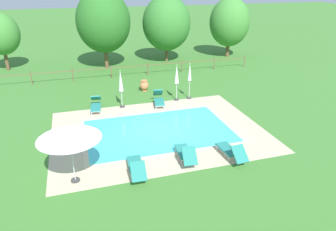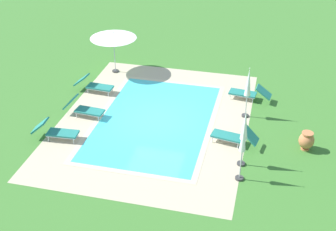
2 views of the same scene
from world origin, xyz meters
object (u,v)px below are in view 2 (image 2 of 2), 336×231
(sun_lounger_south_far, at_px, (234,136))
(terracotta_urn_near_fence, at_px, (306,140))
(patio_umbrella_open_foreground, at_px, (113,35))
(sun_lounger_north_far, at_px, (95,85))
(patio_umbrella_closed_row_mid_west, at_px, (243,143))
(sun_lounger_north_near_steps, at_px, (56,131))
(sun_lounger_south_near_corner, at_px, (249,93))
(patio_umbrella_closed_row_west, at_px, (248,85))
(sun_lounger_north_mid, at_px, (84,108))
(patio_umbrella_closed_row_mid_east, at_px, (244,129))

(sun_lounger_south_far, relative_size, terracotta_urn_near_fence, 2.50)
(sun_lounger_south_far, height_order, patio_umbrella_open_foreground, patio_umbrella_open_foreground)
(sun_lounger_north_far, bearing_deg, terracotta_urn_near_fence, 75.24)
(sun_lounger_north_far, distance_m, patio_umbrella_closed_row_mid_west, 9.50)
(sun_lounger_north_near_steps, height_order, patio_umbrella_closed_row_mid_west, patio_umbrella_closed_row_mid_west)
(sun_lounger_north_far, distance_m, sun_lounger_south_near_corner, 7.63)
(sun_lounger_south_near_corner, distance_m, patio_umbrella_open_foreground, 7.68)
(sun_lounger_north_near_steps, xyz_separation_m, patio_umbrella_closed_row_west, (-3.74, 7.57, 1.23))
(patio_umbrella_closed_row_mid_west, bearing_deg, sun_lounger_north_far, -124.02)
(patio_umbrella_closed_row_west, height_order, patio_umbrella_closed_row_mid_west, patio_umbrella_closed_row_mid_west)
(sun_lounger_north_mid, relative_size, patio_umbrella_closed_row_mid_west, 0.78)
(sun_lounger_south_near_corner, xyz_separation_m, patio_umbrella_closed_row_mid_west, (6.26, 0.24, 1.26))
(patio_umbrella_closed_row_west, bearing_deg, sun_lounger_north_near_steps, -63.70)
(patio_umbrella_closed_row_mid_east, bearing_deg, patio_umbrella_closed_row_mid_west, 2.03)
(sun_lounger_north_mid, xyz_separation_m, sun_lounger_south_near_corner, (-3.32, 7.15, -0.02))
(sun_lounger_north_mid, distance_m, patio_umbrella_closed_row_west, 7.46)
(sun_lounger_north_mid, height_order, terracotta_urn_near_fence, sun_lounger_north_mid)
(patio_umbrella_closed_row_west, xyz_separation_m, patio_umbrella_closed_row_mid_east, (3.71, 0.20, 0.02))
(terracotta_urn_near_fence, bearing_deg, sun_lounger_north_far, -104.76)
(sun_lounger_north_near_steps, bearing_deg, patio_umbrella_closed_row_west, 116.30)
(sun_lounger_north_near_steps, bearing_deg, sun_lounger_south_near_corner, 125.38)
(sun_lounger_north_far, bearing_deg, patio_umbrella_open_foreground, 174.82)
(terracotta_urn_near_fence, bearing_deg, sun_lounger_south_far, -84.16)
(sun_lounger_south_near_corner, distance_m, patio_umbrella_closed_row_mid_east, 5.49)
(sun_lounger_north_mid, xyz_separation_m, patio_umbrella_open_foreground, (-4.80, -0.19, 1.70))
(sun_lounger_south_far, distance_m, patio_umbrella_closed_row_west, 2.67)
(patio_umbrella_closed_row_mid_east, bearing_deg, patio_umbrella_closed_row_west, -176.96)
(sun_lounger_north_mid, xyz_separation_m, patio_umbrella_closed_row_west, (-1.69, 7.16, 1.22))
(patio_umbrella_open_foreground, relative_size, patio_umbrella_closed_row_west, 1.00)
(sun_lounger_south_far, bearing_deg, sun_lounger_south_near_corner, 176.25)
(sun_lounger_south_near_corner, xyz_separation_m, patio_umbrella_open_foreground, (-1.48, -7.34, 1.73))
(sun_lounger_south_near_corner, bearing_deg, patio_umbrella_closed_row_mid_east, 2.20)
(sun_lounger_south_near_corner, height_order, sun_lounger_south_far, sun_lounger_south_far)
(sun_lounger_north_near_steps, xyz_separation_m, patio_umbrella_closed_row_mid_west, (0.89, 7.80, 1.25))
(patio_umbrella_closed_row_west, bearing_deg, terracotta_urn_near_fence, 52.07)
(sun_lounger_south_near_corner, relative_size, terracotta_urn_near_fence, 2.57)
(sun_lounger_south_near_corner, xyz_separation_m, terracotta_urn_near_fence, (3.68, 2.64, 0.06))
(patio_umbrella_closed_row_mid_east, bearing_deg, sun_lounger_north_mid, -105.32)
(sun_lounger_north_near_steps, bearing_deg, sun_lounger_north_far, -179.95)
(sun_lounger_north_mid, distance_m, terracotta_urn_near_fence, 9.80)
(sun_lounger_north_mid, relative_size, patio_umbrella_open_foreground, 0.79)
(patio_umbrella_open_foreground, bearing_deg, terracotta_urn_near_fence, 62.67)
(sun_lounger_north_near_steps, xyz_separation_m, sun_lounger_south_near_corner, (-5.37, 7.56, -0.01))
(sun_lounger_north_far, height_order, patio_umbrella_closed_row_mid_east, patio_umbrella_closed_row_mid_east)
(sun_lounger_south_far, relative_size, patio_umbrella_closed_row_mid_east, 0.83)
(sun_lounger_south_far, distance_m, patio_umbrella_closed_row_mid_east, 1.90)
(terracotta_urn_near_fence, bearing_deg, patio_umbrella_closed_row_mid_east, -55.81)
(sun_lounger_north_mid, relative_size, sun_lounger_south_far, 0.96)
(sun_lounger_north_near_steps, bearing_deg, sun_lounger_south_far, 100.78)
(sun_lounger_north_near_steps, distance_m, sun_lounger_south_far, 7.43)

